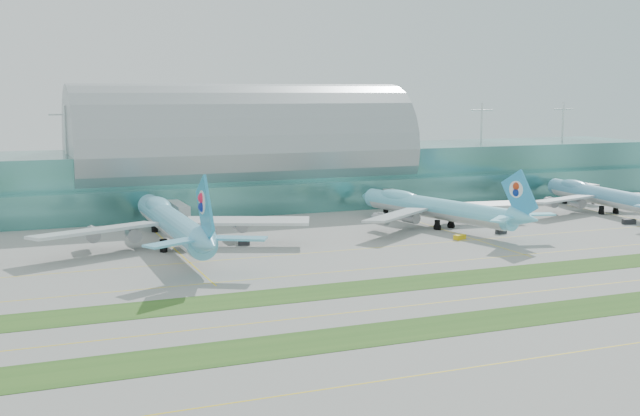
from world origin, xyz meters
name	(u,v)px	position (x,y,z in m)	size (l,w,h in m)	color
ground	(417,285)	(0.00, 0.00, 0.00)	(700.00, 700.00, 0.00)	gray
terminal	(243,166)	(0.01, 128.79, 14.23)	(340.00, 69.10, 36.00)	#3D7A75
grass_strip_near	(492,320)	(0.00, -28.00, 0.04)	(420.00, 12.00, 0.08)	#2D591E
grass_strip_far	(412,283)	(0.00, 2.00, 0.04)	(420.00, 12.00, 0.08)	#2D591E
taxiline_a	(565,354)	(0.00, -48.00, 0.01)	(420.00, 0.35, 0.01)	yellow
taxiline_b	(451,301)	(0.00, -14.00, 0.01)	(420.00, 0.35, 0.01)	yellow
taxiline_c	(379,268)	(0.00, 18.00, 0.01)	(420.00, 0.35, 0.01)	yellow
taxiline_d	(342,250)	(0.00, 40.00, 0.01)	(420.00, 0.35, 0.01)	yellow
airliner_b	(172,221)	(-39.58, 60.05, 7.03)	(72.99, 82.67, 22.79)	#67C1E4
airliner_c	(435,207)	(40.28, 62.76, 6.16)	(61.94, 71.54, 19.97)	#70DBF7
airliner_d	(602,195)	(107.63, 67.68, 5.96)	(61.57, 70.21, 19.32)	#5EA8D0
gse_c	(196,248)	(-34.88, 53.20, 0.68)	(3.30, 1.62, 1.35)	black
gse_d	(244,243)	(-21.32, 56.15, 0.67)	(3.03, 1.55, 1.34)	black
gse_e	(460,237)	(36.38, 42.00, 0.67)	(3.47, 1.77, 1.33)	#E0B30D
gse_f	(501,231)	(52.19, 45.33, 0.81)	(3.16, 1.78, 1.63)	black
gse_g	(629,222)	(98.53, 44.86, 0.78)	(3.88, 1.87, 1.56)	black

